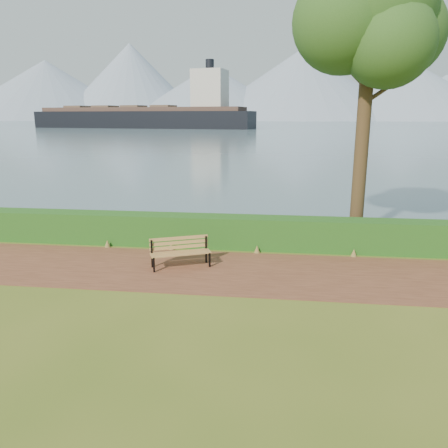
# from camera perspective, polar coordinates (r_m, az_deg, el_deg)

# --- Properties ---
(ground) EXTENTS (140.00, 140.00, 0.00)m
(ground) POSITION_cam_1_polar(r_m,az_deg,el_deg) (11.77, -4.06, -6.51)
(ground) COLOR #485E1A
(ground) RESTS_ON ground
(path) EXTENTS (40.00, 3.40, 0.01)m
(path) POSITION_cam_1_polar(r_m,az_deg,el_deg) (12.04, -3.78, -5.99)
(path) COLOR #542E1D
(path) RESTS_ON ground
(hedge) EXTENTS (32.00, 0.85, 1.00)m
(hedge) POSITION_cam_1_polar(r_m,az_deg,el_deg) (14.06, -2.05, -0.92)
(hedge) COLOR #144012
(hedge) RESTS_ON ground
(water) EXTENTS (700.00, 510.00, 0.00)m
(water) POSITION_cam_1_polar(r_m,az_deg,el_deg) (270.85, 6.90, 13.02)
(water) COLOR #486774
(water) RESTS_ON ground
(mountains) EXTENTS (585.00, 190.00, 70.00)m
(mountains) POSITION_cam_1_polar(r_m,az_deg,el_deg) (417.68, 5.88, 17.15)
(mountains) COLOR gray
(mountains) RESTS_ON ground
(bench) EXTENTS (1.70, 1.09, 0.83)m
(bench) POSITION_cam_1_polar(r_m,az_deg,el_deg) (12.22, -5.76, -3.40)
(bench) COLOR black
(bench) RESTS_ON ground
(tree) EXTENTS (4.77, 3.94, 9.49)m
(tree) POSITION_cam_1_polar(r_m,az_deg,el_deg) (15.32, 18.68, 24.39)
(tree) COLOR #392617
(tree) RESTS_ON ground
(cargo_ship) EXTENTS (77.12, 25.20, 23.13)m
(cargo_ship) POSITION_cam_1_polar(r_m,az_deg,el_deg) (151.18, -9.82, 13.53)
(cargo_ship) COLOR black
(cargo_ship) RESTS_ON ground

